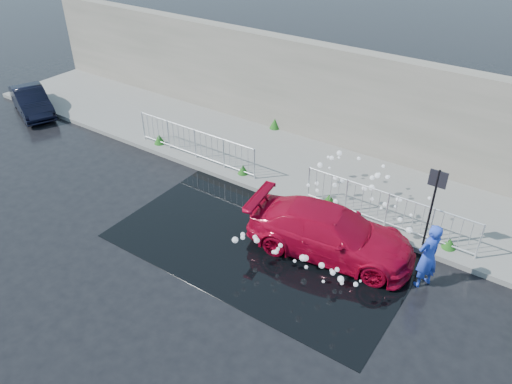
# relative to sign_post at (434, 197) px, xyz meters

# --- Properties ---
(ground) EXTENTS (90.00, 90.00, 0.00)m
(ground) POSITION_rel_sign_post_xyz_m (-4.20, -3.10, -1.72)
(ground) COLOR black
(ground) RESTS_ON ground
(pavement) EXTENTS (30.00, 4.00, 0.15)m
(pavement) POSITION_rel_sign_post_xyz_m (-4.20, 1.90, -1.65)
(pavement) COLOR gray
(pavement) RESTS_ON ground
(curb) EXTENTS (30.00, 0.25, 0.16)m
(curb) POSITION_rel_sign_post_xyz_m (-4.20, -0.10, -1.64)
(curb) COLOR gray
(curb) RESTS_ON ground
(retaining_wall) EXTENTS (30.00, 0.60, 3.50)m
(retaining_wall) POSITION_rel_sign_post_xyz_m (-4.20, 4.10, 0.18)
(retaining_wall) COLOR #6C695B
(retaining_wall) RESTS_ON pavement
(puddle) EXTENTS (8.00, 5.00, 0.01)m
(puddle) POSITION_rel_sign_post_xyz_m (-3.70, -2.10, -1.72)
(puddle) COLOR black
(puddle) RESTS_ON ground
(sign_post) EXTENTS (0.45, 0.06, 2.50)m
(sign_post) POSITION_rel_sign_post_xyz_m (0.00, 0.00, 0.00)
(sign_post) COLOR black
(sign_post) RESTS_ON ground
(railing_left) EXTENTS (5.05, 0.05, 1.10)m
(railing_left) POSITION_rel_sign_post_xyz_m (-8.20, 0.25, -0.99)
(railing_left) COLOR silver
(railing_left) RESTS_ON pavement
(railing_right) EXTENTS (5.05, 0.05, 1.10)m
(railing_right) POSITION_rel_sign_post_xyz_m (-1.20, 0.25, -0.99)
(railing_right) COLOR silver
(railing_right) RESTS_ON pavement
(weeds) EXTENTS (12.17, 3.93, 0.40)m
(weeds) POSITION_rel_sign_post_xyz_m (-4.73, 1.44, -1.40)
(weeds) COLOR #225215
(weeds) RESTS_ON pavement
(water_spray) EXTENTS (3.64, 5.53, 1.08)m
(water_spray) POSITION_rel_sign_post_xyz_m (-2.31, -0.56, -1.02)
(water_spray) COLOR white
(water_spray) RESTS_ON ground
(red_car) EXTENTS (4.68, 2.46, 1.29)m
(red_car) POSITION_rel_sign_post_xyz_m (-2.04, -1.51, -1.08)
(red_car) COLOR #A60623
(red_car) RESTS_ON ground
(dark_car) EXTENTS (3.52, 2.34, 1.10)m
(dark_car) POSITION_rel_sign_post_xyz_m (-16.49, -0.50, -1.18)
(dark_car) COLOR black
(dark_car) RESTS_ON ground
(person) EXTENTS (0.69, 0.78, 1.80)m
(person) POSITION_rel_sign_post_xyz_m (0.44, -1.30, -0.82)
(person) COLOR blue
(person) RESTS_ON ground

